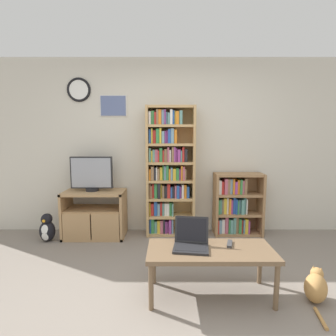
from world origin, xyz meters
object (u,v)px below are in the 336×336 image
Objects in this scene: tv_stand at (96,214)px; bookshelf_tall at (169,171)px; laptop at (192,240)px; penguin_figurine at (48,229)px; remote_near_laptop at (231,244)px; television at (93,174)px; bookshelf_short at (236,205)px; coffee_table at (211,254)px; cat at (317,287)px.

bookshelf_tall reaches higher than tv_stand.
laptop is 0.88× the size of penguin_figurine.
remote_near_laptop is 2.56m from penguin_figurine.
penguin_figurine is at bearing 155.05° from laptop.
television is 1.96m from laptop.
laptop is (1.31, -1.40, -0.41)m from television.
penguin_figurine is (-1.69, -0.30, -0.77)m from bookshelf_tall.
tv_stand is 5.23× the size of remote_near_laptop.
bookshelf_short is 0.80× the size of coffee_table.
laptop is 0.38m from remote_near_laptop.
penguin_figurine is (-2.68, -0.30, -0.26)m from bookshelf_short.
tv_stand is 0.46× the size of bookshelf_tall.
coffee_table is at bearing -44.25° from television.
coffee_table is at bearing -111.48° from bookshelf_short.
remote_near_laptop is at bearing -105.84° from bookshelf_short.
television is 1.51× the size of penguin_figurine.
cat is (0.32, -1.63, -0.31)m from bookshelf_short.
penguin_figurine is at bearing 169.38° from remote_near_laptop.
laptop is at bearing -81.95° from bookshelf_tall.
laptop is (0.21, -1.50, -0.44)m from bookshelf_tall.
remote_near_laptop is 0.42× the size of penguin_figurine.
tv_stand is at bearing -179.79° from cat.
coffee_table is 3.28× the size of laptop.
laptop reaches higher than remote_near_laptop.
bookshelf_short reaches higher than remote_near_laptop.
bookshelf_tall is (1.07, 0.13, 0.61)m from tv_stand.
bookshelf_short is at bearing 6.39° from penguin_figurine.
television reaches higher than laptop.
coffee_table is (1.45, -1.42, 0.06)m from tv_stand.
bookshelf_short reaches higher than coffee_table.
bookshelf_short is at bearing 2.72° from television.
remote_near_laptop is at bearing -26.90° from penguin_figurine.
tv_stand is 2.12m from remote_near_laptop.
television is 2.13m from coffee_table.
television is at bearing 143.27° from tv_stand.
bookshelf_tall is 2.06× the size of bookshelf_short.
laptop reaches higher than tv_stand.
coffee_table is at bearing -138.41° from remote_near_laptop.
television is 2.20m from remote_near_laptop.
remote_near_laptop is (0.20, 0.09, 0.06)m from coffee_table.
tv_stand reaches higher than cat.
cat is (2.38, -1.51, -0.20)m from tv_stand.
tv_stand is 0.59m from television.
television is at bearing -174.64° from bookshelf_tall.
tv_stand is 1.89m from laptop.
television reaches higher than tv_stand.
remote_near_laptop is at bearing -68.24° from bookshelf_tall.
remote_near_laptop is at bearing -161.06° from cat.
cat is (1.10, -0.13, -0.38)m from laptop.
laptop is (-0.78, -1.50, 0.07)m from bookshelf_short.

